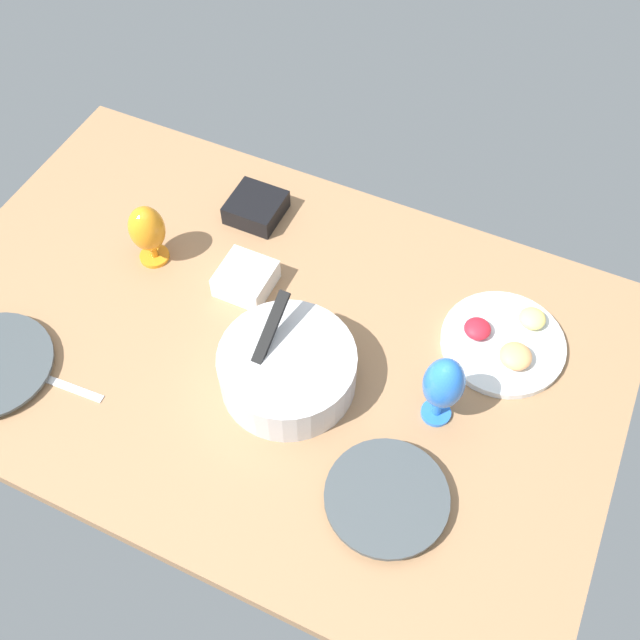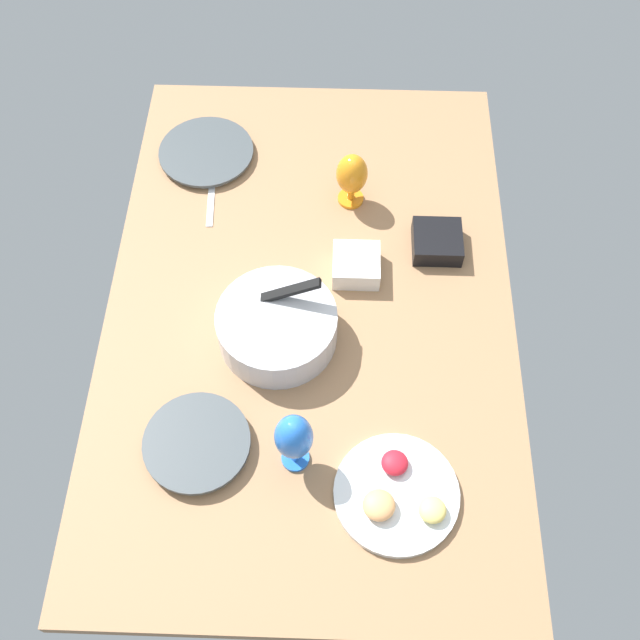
{
  "view_description": "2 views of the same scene",
  "coord_description": "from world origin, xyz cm",
  "views": [
    {
      "loc": [
        -50.7,
        78.64,
        140.06
      ],
      "look_at": [
        -11.06,
        -7.03,
        4.76
      ],
      "focal_mm": 41.57,
      "sensor_mm": 36.0,
      "label": 1
    },
    {
      "loc": [
        -103.26,
        -5.84,
        161.07
      ],
      "look_at": [
        -7.84,
        -2.81,
        4.76
      ],
      "focal_mm": 41.89,
      "sensor_mm": 36.0,
      "label": 2
    }
  ],
  "objects": [
    {
      "name": "ground_plane",
      "position": [
        0.0,
        0.0,
        -2.0
      ],
      "size": [
        160.0,
        104.0,
        4.0
      ],
      "primitive_type": "cube",
      "color": "#99704C"
    },
    {
      "name": "dinner_plate_left",
      "position": [
        -39.82,
        24.18,
        1.61
      ],
      "size": [
        24.58,
        24.58,
        3.09
      ],
      "color": "silver",
      "rests_on": "ground_plane"
    },
    {
      "name": "mixing_bowl",
      "position": [
        -10.19,
        7.6,
        5.43
      ],
      "size": [
        29.44,
        29.44,
        17.57
      ],
      "color": "silver",
      "rests_on": "ground_plane"
    },
    {
      "name": "fruit_platter",
      "position": [
        -50.09,
        -21.02,
        1.51
      ],
      "size": [
        27.87,
        27.87,
        5.52
      ],
      "color": "silver",
      "rests_on": "ground_plane"
    },
    {
      "name": "hurricane_glass_blue",
      "position": [
        -42.11,
        1.69,
        12.18
      ],
      "size": [
        8.43,
        8.43,
        19.74
      ],
      "color": "blue",
      "rests_on": "ground_plane"
    },
    {
      "name": "hurricane_glass_orange",
      "position": [
        34.98,
        -10.04,
        9.87
      ],
      "size": [
        8.57,
        8.57,
        16.67
      ],
      "color": "orange",
      "rests_on": "ground_plane"
    },
    {
      "name": "square_bowl_white",
      "position": [
        10.33,
        -11.66,
        3.24
      ],
      "size": [
        12.2,
        12.2,
        5.82
      ],
      "color": "white",
      "rests_on": "ground_plane"
    },
    {
      "name": "square_bowl_black",
      "position": [
        18.91,
        -33.16,
        2.93
      ],
      "size": [
        12.98,
        12.98,
        5.27
      ],
      "color": "black",
      "rests_on": "ground_plane"
    },
    {
      "name": "fork_by_right_plate",
      "position": [
        32.98,
        29.11,
        0.3
      ],
      "size": [
        18.07,
        2.82,
        0.6
      ],
      "primitive_type": "cube",
      "rotation": [
        0.0,
        0.0,
        0.06
      ],
      "color": "silver",
      "rests_on": "ground_plane"
    }
  ]
}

